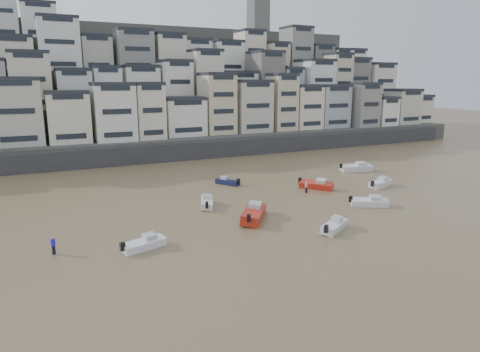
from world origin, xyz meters
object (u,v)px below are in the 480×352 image
boat_a (334,225)px  boat_f (207,201)px  boat_j (144,243)px  boat_g (356,167)px  boat_c (254,212)px  boat_h (228,181)px  boat_e (316,184)px  boat_b (369,201)px  boat_d (380,182)px  person_blue (53,245)px  person_pink (306,187)px

boat_a → boat_f: (-9.12, 14.51, 0.00)m
boat_j → boat_g: size_ratio=0.75×
boat_c → boat_h: boat_c is taller
boat_f → boat_e: bearing=-64.8°
boat_a → boat_b: bearing=-2.4°
boat_c → boat_b: bearing=-59.5°
boat_d → boat_f: bearing=157.0°
boat_d → boat_c: (-24.78, -5.66, 0.23)m
person_blue → person_pink: bearing=14.1°
boat_e → boat_g: (13.90, 7.32, 0.11)m
boat_g → boat_h: boat_g is taller
boat_j → boat_f: bearing=28.4°
boat_e → boat_b: (0.80, -10.53, -0.05)m
boat_f → boat_g: size_ratio=0.79×
boat_h → boat_g: bearing=-124.6°
boat_e → boat_h: size_ratio=1.27×
boat_f → person_blue: 20.38m
boat_a → person_pink: person_pink is taller
boat_d → boat_g: boat_g is taller
boat_a → boat_d: bearing=3.2°
boat_f → person_pink: (15.52, 0.21, 0.19)m
boat_h → boat_c: bearing=133.8°
boat_e → boat_d: bearing=35.7°
boat_b → boat_a: bearing=-120.9°
boat_d → boat_b: (-8.87, -7.40, -0.03)m
boat_a → person_blue: 28.38m
boat_a → boat_j: boat_a is taller
boat_a → person_blue: (-27.71, 6.16, 0.20)m
boat_c → person_blue: size_ratio=4.03×
boat_h → boat_j: bearing=106.7°
boat_j → boat_d: 39.51m
boat_e → boat_c: boat_c is taller
boat_c → person_pink: bearing=-22.0°
boat_e → person_blue: person_blue is taller
person_blue → boat_a: bearing=-12.5°
boat_d → person_pink: bearing=151.7°
boat_f → boat_h: boat_f is taller
boat_a → boat_j: (-19.79, 3.74, -0.03)m
boat_c → person_pink: 14.63m
boat_c → person_blue: 21.61m
boat_b → boat_h: size_ratio=1.18×
boat_f → boat_b: 20.99m
boat_b → person_pink: person_pink is taller
boat_g → boat_h: size_ratio=1.46×
boat_g → person_pink: person_pink is taller
boat_e → person_blue: bearing=-111.5°
boat_f → boat_b: (18.91, -9.12, 0.02)m
boat_c → person_pink: (12.51, 7.58, -0.09)m
boat_d → boat_e: bearing=142.7°
boat_g → person_pink: (-16.50, -8.53, 0.01)m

